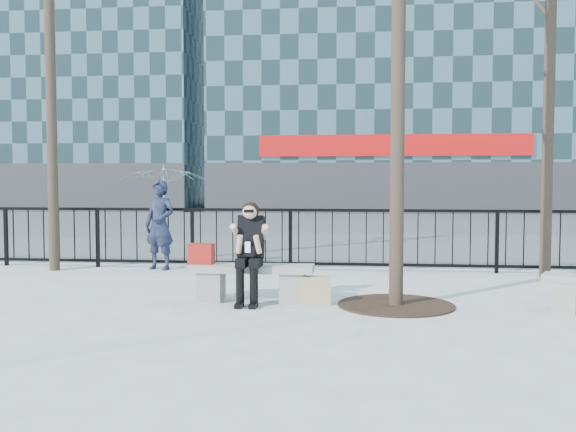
# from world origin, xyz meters

# --- Properties ---
(ground) EXTENTS (120.00, 120.00, 0.00)m
(ground) POSITION_xyz_m (0.00, 0.00, 0.00)
(ground) COLOR #A1A19C
(ground) RESTS_ON ground
(street_surface) EXTENTS (60.00, 23.00, 0.01)m
(street_surface) POSITION_xyz_m (0.00, 15.00, 0.00)
(street_surface) COLOR #474747
(street_surface) RESTS_ON ground
(railing) EXTENTS (14.00, 0.06, 1.10)m
(railing) POSITION_xyz_m (0.00, 3.00, 0.55)
(railing) COLOR black
(railing) RESTS_ON ground
(building_left) EXTENTS (16.20, 10.20, 22.60)m
(building_left) POSITION_xyz_m (-15.00, 27.00, 11.30)
(building_left) COLOR slate
(building_left) RESTS_ON ground
(tree_grate) EXTENTS (1.50, 1.50, 0.02)m
(tree_grate) POSITION_xyz_m (1.90, -0.10, 0.01)
(tree_grate) COLOR black
(tree_grate) RESTS_ON ground
(bench_main) EXTENTS (1.65, 0.46, 0.49)m
(bench_main) POSITION_xyz_m (0.00, 0.00, 0.30)
(bench_main) COLOR gray
(bench_main) RESTS_ON ground
(seated_woman) EXTENTS (0.50, 0.64, 1.34)m
(seated_woman) POSITION_xyz_m (0.00, -0.16, 0.67)
(seated_woman) COLOR black
(seated_woman) RESTS_ON ground
(handbag) EXTENTS (0.35, 0.19, 0.28)m
(handbag) POSITION_xyz_m (-0.69, 0.02, 0.63)
(handbag) COLOR maroon
(handbag) RESTS_ON bench_main
(shopping_bag) EXTENTS (0.41, 0.19, 0.37)m
(shopping_bag) POSITION_xyz_m (0.86, -0.14, 0.19)
(shopping_bag) COLOR #CCB590
(shopping_bag) RESTS_ON ground
(standing_man) EXTENTS (0.68, 0.55, 1.62)m
(standing_man) POSITION_xyz_m (-2.15, 2.80, 0.81)
(standing_man) COLOR black
(standing_man) RESTS_ON ground
(vendor_umbrella) EXTENTS (2.44, 2.48, 2.00)m
(vendor_umbrella) POSITION_xyz_m (-3.58, 7.61, 1.00)
(vendor_umbrella) COLOR #D2E432
(vendor_umbrella) RESTS_ON ground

